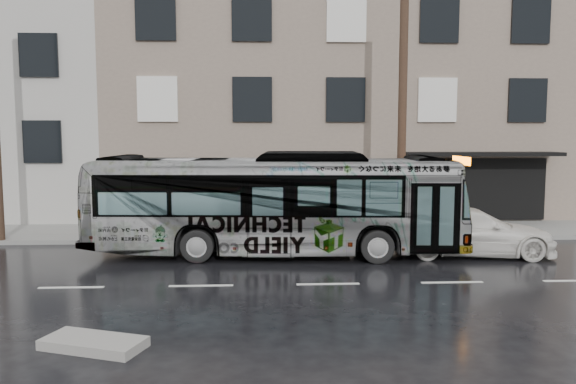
% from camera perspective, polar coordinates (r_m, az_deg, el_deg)
% --- Properties ---
extents(ground, '(120.00, 120.00, 0.00)m').
position_cam_1_polar(ground, '(16.83, -7.94, -7.18)').
color(ground, black).
rests_on(ground, ground).
extents(sidewalk, '(90.00, 3.60, 0.15)m').
position_cam_1_polar(sidewalk, '(21.60, -6.81, -4.07)').
color(sidewalk, gray).
rests_on(sidewalk, ground).
extents(building_taupe, '(20.00, 12.00, 11.00)m').
position_cam_1_polar(building_taupe, '(29.30, 4.05, 9.19)').
color(building_taupe, gray).
rests_on(building_taupe, ground).
extents(utility_pole_front, '(0.30, 0.30, 9.00)m').
position_cam_1_polar(utility_pole_front, '(20.29, 11.54, 8.19)').
color(utility_pole_front, '#3E2A1F').
rests_on(utility_pole_front, sidewalk).
extents(sign_post, '(0.06, 0.06, 2.40)m').
position_cam_1_polar(sign_post, '(20.71, 14.31, -1.07)').
color(sign_post, slate).
rests_on(sign_post, sidewalk).
extents(bus, '(11.79, 3.51, 3.24)m').
position_cam_1_polar(bus, '(17.60, -1.36, -1.19)').
color(bus, '#B2B2B2').
rests_on(bus, ground).
extents(white_sedan, '(5.37, 2.65, 1.50)m').
position_cam_1_polar(white_sedan, '(18.55, 17.95, -3.83)').
color(white_sedan, silver).
rests_on(white_sedan, ground).
extents(slush_pile, '(1.96, 1.37, 0.18)m').
position_cam_1_polar(slush_pile, '(10.86, -19.13, -14.31)').
color(slush_pile, gray).
rests_on(slush_pile, ground).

